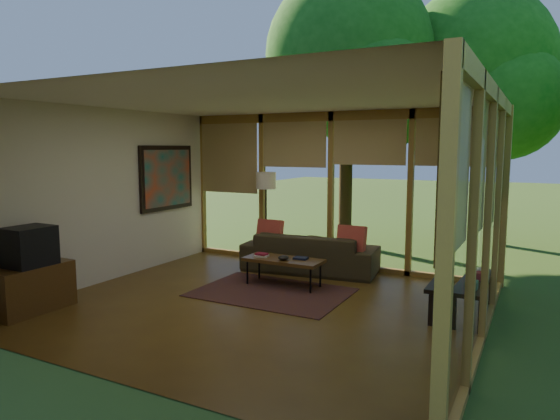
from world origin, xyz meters
The scene contains 25 objects.
floor centered at (0.00, 0.00, 0.00)m, with size 5.50×5.50×0.00m, color brown.
ceiling centered at (0.00, 0.00, 2.70)m, with size 5.50×5.50×0.00m, color silver.
wall_left centered at (-2.75, 0.00, 1.35)m, with size 0.04×5.00×2.70m, color beige.
wall_front centered at (0.00, -2.50, 1.35)m, with size 5.50×0.04×2.70m, color beige.
window_wall_back centered at (0.00, 2.50, 1.35)m, with size 5.50×0.12×2.70m, color olive.
window_wall_right centered at (2.75, 0.00, 1.35)m, with size 0.12×5.00×2.70m, color olive.
tree_nw centered at (-0.49, 4.60, 4.00)m, with size 3.47×3.47×5.75m.
tree_ne centered at (1.79, 6.37, 3.84)m, with size 3.42×3.42×5.57m.
rug centered at (-0.13, 0.59, 0.01)m, with size 2.15×1.52×0.01m, color brown.
sofa centered at (-0.16, 2.00, 0.33)m, with size 2.24×0.88×0.65m, color #38301C.
pillow_left centered at (-0.91, 1.95, 0.61)m, with size 0.45×0.15×0.45m, color #9C130E.
pillow_right centered at (0.59, 1.95, 0.61)m, with size 0.45×0.15×0.45m, color #9C130E.
ct_book_lower centered at (-0.50, 0.94, 0.44)m, with size 0.20×0.15×0.03m, color beige.
ct_book_upper centered at (-0.50, 0.94, 0.47)m, with size 0.17×0.13×0.03m, color maroon.
ct_book_side centered at (0.10, 1.07, 0.44)m, with size 0.20×0.15×0.03m, color black.
ct_bowl centered at (-0.10, 0.89, 0.46)m, with size 0.16×0.16×0.07m, color black.
media_cabinet centered at (-2.47, -1.56, 0.30)m, with size 0.50×1.00×0.60m, color #583918.
television centered at (-2.45, -1.56, 0.85)m, with size 0.45×0.55×0.50m, color black.
console_book_a centered at (2.40, 0.49, 0.50)m, with size 0.24×0.18×0.09m, color #38624F.
console_book_b centered at (2.40, 0.94, 0.50)m, with size 0.21×0.15×0.10m, color maroon.
console_book_c centered at (2.40, 1.34, 0.48)m, with size 0.21×0.15×0.06m, color beige.
floor_lamp centered at (-1.17, 2.27, 1.41)m, with size 0.36×0.36×1.65m.
coffee_table centered at (-0.15, 0.99, 0.39)m, with size 1.20×0.50×0.43m.
side_console centered at (2.40, 0.89, 0.41)m, with size 0.60×1.40×0.46m.
wall_painting centered at (-2.71, 1.40, 1.55)m, with size 0.06×1.35×1.15m.
Camera 1 is at (3.24, -5.57, 2.09)m, focal length 32.00 mm.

